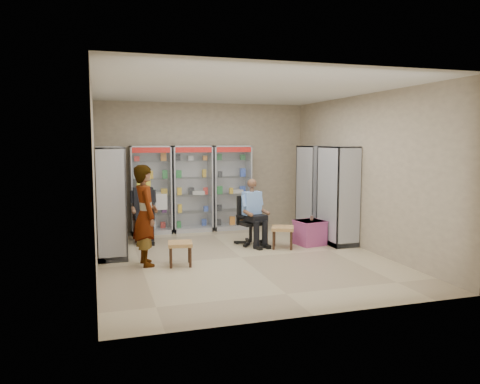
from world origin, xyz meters
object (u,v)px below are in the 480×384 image
object	(u,v)px
office_chair	(251,220)
pink_trunk	(310,233)
cabinet_back_left	(151,190)
cabinet_back_right	(231,187)
cabinet_back_mid	(192,189)
cabinet_right_far	(314,190)
standing_man	(145,215)
cabinet_left_far	(110,196)
wooden_chair	(143,219)
cabinet_right_near	(338,196)
seated_shopkeeper	(251,214)
woven_stool_a	(283,237)
cabinet_left_near	(111,203)
woven_stool_b	(180,254)

from	to	relation	value
office_chair	pink_trunk	size ratio (longest dim) A/B	1.93
cabinet_back_left	cabinet_back_right	bearing A→B (deg)	0.00
cabinet_back_mid	cabinet_right_far	bearing A→B (deg)	-23.65
cabinet_back_mid	standing_man	world-z (taller)	cabinet_back_mid
cabinet_left_far	wooden_chair	distance (m)	0.89
cabinet_right_near	seated_shopkeeper	world-z (taller)	cabinet_right_near
cabinet_back_left	office_chair	xyz separation A→B (m)	(1.80, -1.78, -0.50)
cabinet_back_left	standing_man	xyz separation A→B (m)	(-0.40, -2.76, -0.14)
cabinet_back_mid	woven_stool_a	world-z (taller)	cabinet_back_mid
woven_stool_a	cabinet_back_mid	bearing A→B (deg)	121.01
seated_shopkeeper	woven_stool_a	bearing A→B (deg)	-54.88
cabinet_back_right	office_chair	xyz separation A→B (m)	(-0.10, -1.78, -0.50)
cabinet_back_left	office_chair	bearing A→B (deg)	-44.54
cabinet_right_near	cabinet_left_far	bearing A→B (deg)	73.75
cabinet_left_near	office_chair	world-z (taller)	cabinet_left_near
pink_trunk	standing_man	size ratio (longest dim) A/B	0.30
cabinet_back_right	woven_stool_b	size ratio (longest dim) A/B	4.97
cabinet_back_right	cabinet_right_far	xyz separation A→B (m)	(1.63, -1.13, 0.00)
cabinet_back_mid	cabinet_back_right	xyz separation A→B (m)	(0.95, 0.00, 0.00)
cabinet_left_far	cabinet_left_near	world-z (taller)	same
office_chair	woven_stool_a	distance (m)	0.76
seated_shopkeeper	pink_trunk	xyz separation A→B (m)	(1.15, -0.32, -0.38)
office_chair	cabinet_left_far	bearing A→B (deg)	148.76
cabinet_back_right	office_chair	distance (m)	1.85
cabinet_left_far	woven_stool_b	xyz separation A→B (m)	(1.08, -2.03, -0.80)
cabinet_back_mid	cabinet_right_near	world-z (taller)	same
cabinet_right_far	cabinet_right_near	xyz separation A→B (m)	(0.00, -1.10, 0.00)
cabinet_left_near	office_chair	bearing A→B (deg)	95.33
cabinet_back_left	standing_man	distance (m)	2.79
office_chair	cabinet_back_left	bearing A→B (deg)	121.39
cabinet_left_near	pink_trunk	distance (m)	3.96
woven_stool_b	standing_man	world-z (taller)	standing_man
pink_trunk	cabinet_right_far	bearing A→B (deg)	60.40
cabinet_right_far	seated_shopkeeper	xyz separation A→B (m)	(-1.73, -0.70, -0.37)
office_chair	standing_man	distance (m)	2.44
cabinet_right_far	wooden_chair	bearing A→B (deg)	83.96
cabinet_left_near	woven_stool_a	size ratio (longest dim) A/B	4.69
woven_stool_b	wooden_chair	bearing A→B (deg)	100.18
cabinet_right_near	cabinet_left_far	distance (m)	4.65
cabinet_back_mid	wooden_chair	world-z (taller)	cabinet_back_mid
cabinet_back_left	cabinet_back_right	distance (m)	1.90
cabinet_right_far	standing_man	distance (m)	4.26
cabinet_back_left	cabinet_back_mid	distance (m)	0.95
cabinet_back_right	office_chair	world-z (taller)	cabinet_back_right
standing_man	cabinet_back_left	bearing A→B (deg)	-16.09
wooden_chair	cabinet_back_left	bearing A→B (deg)	71.10
cabinet_left_near	cabinet_back_right	bearing A→B (deg)	125.65
cabinet_left_near	seated_shopkeeper	bearing A→B (deg)	94.29
woven_stool_a	standing_man	world-z (taller)	standing_man
cabinet_back_right	seated_shopkeeper	bearing A→B (deg)	-93.02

